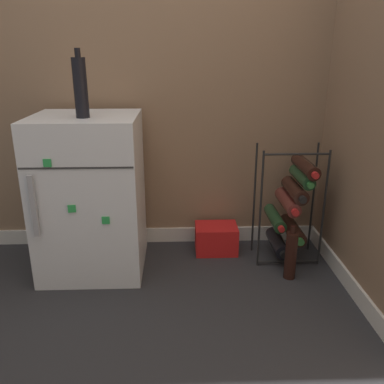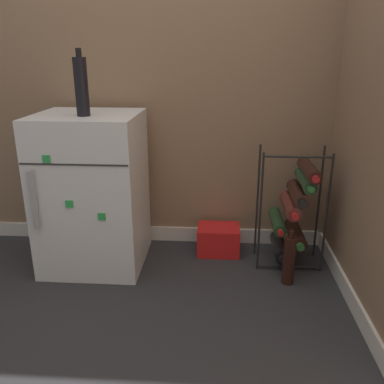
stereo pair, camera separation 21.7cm
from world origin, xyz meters
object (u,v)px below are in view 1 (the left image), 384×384
at_px(wine_rack, 291,205).
at_px(mini_fridge, 91,195).
at_px(fridge_top_bottle, 80,87).
at_px(soda_box, 216,238).
at_px(loose_bottle_floor, 291,255).

bearing_deg(wine_rack, mini_fridge, -177.14).
distance_m(wine_rack, fridge_top_bottle, 1.26).
bearing_deg(soda_box, loose_bottle_floor, -41.42).
xyz_separation_m(fridge_top_bottle, loose_bottle_floor, (1.03, -0.09, -0.84)).
bearing_deg(fridge_top_bottle, soda_box, 18.39).
height_order(mini_fridge, soda_box, mini_fridge).
relative_size(soda_box, loose_bottle_floor, 0.83).
bearing_deg(soda_box, mini_fridge, -167.70).
bearing_deg(mini_fridge, wine_rack, 2.86).
height_order(wine_rack, loose_bottle_floor, wine_rack).
bearing_deg(wine_rack, loose_bottle_floor, -101.00).
xyz_separation_m(wine_rack, loose_bottle_floor, (-0.04, -0.22, -0.19)).
height_order(fridge_top_bottle, loose_bottle_floor, fridge_top_bottle).
bearing_deg(mini_fridge, soda_box, 12.30).
bearing_deg(fridge_top_bottle, mini_fridge, 99.48).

